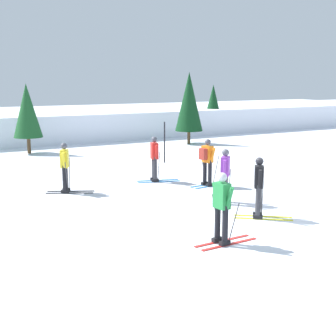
{
  "coord_description": "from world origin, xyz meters",
  "views": [
    {
      "loc": [
        -8.36,
        -9.72,
        3.8
      ],
      "look_at": [
        -0.79,
        3.86,
        0.9
      ],
      "focal_mm": 50.88,
      "sensor_mm": 36.0,
      "label": 1
    }
  ],
  "objects_px": {
    "skier_purple": "(225,175)",
    "skier_green": "(222,206)",
    "trail_marker_pole": "(165,142)",
    "conifer_far_centre": "(213,105)",
    "conifer_far_right": "(27,111)",
    "skier_red": "(155,158)",
    "skier_orange": "(207,160)",
    "skier_black": "(259,186)",
    "skier_yellow": "(65,166)",
    "conifer_far_left": "(189,102)"
  },
  "relations": [
    {
      "from": "skier_yellow",
      "to": "skier_green",
      "type": "distance_m",
      "value": 7.02
    },
    {
      "from": "trail_marker_pole",
      "to": "conifer_far_centre",
      "type": "relative_size",
      "value": 0.55
    },
    {
      "from": "trail_marker_pole",
      "to": "conifer_far_right",
      "type": "distance_m",
      "value": 7.73
    },
    {
      "from": "skier_green",
      "to": "skier_orange",
      "type": "relative_size",
      "value": 1.0
    },
    {
      "from": "skier_black",
      "to": "trail_marker_pole",
      "type": "bearing_deg",
      "value": 77.52
    },
    {
      "from": "skier_orange",
      "to": "conifer_far_right",
      "type": "relative_size",
      "value": 0.47
    },
    {
      "from": "skier_purple",
      "to": "conifer_far_left",
      "type": "distance_m",
      "value": 14.13
    },
    {
      "from": "skier_red",
      "to": "conifer_far_right",
      "type": "relative_size",
      "value": 0.47
    },
    {
      "from": "skier_black",
      "to": "skier_green",
      "type": "bearing_deg",
      "value": -149.45
    },
    {
      "from": "skier_yellow",
      "to": "skier_orange",
      "type": "bearing_deg",
      "value": -17.46
    },
    {
      "from": "skier_purple",
      "to": "skier_black",
      "type": "relative_size",
      "value": 1.0
    },
    {
      "from": "skier_purple",
      "to": "conifer_far_centre",
      "type": "xyz_separation_m",
      "value": [
        11.19,
        17.03,
        1.08
      ]
    },
    {
      "from": "conifer_far_right",
      "to": "skier_orange",
      "type": "bearing_deg",
      "value": -70.87
    },
    {
      "from": "conifer_far_right",
      "to": "conifer_far_centre",
      "type": "distance_m",
      "value": 14.61
    },
    {
      "from": "trail_marker_pole",
      "to": "skier_red",
      "type": "bearing_deg",
      "value": -123.81
    },
    {
      "from": "skier_yellow",
      "to": "skier_green",
      "type": "height_order",
      "value": "same"
    },
    {
      "from": "skier_red",
      "to": "skier_green",
      "type": "relative_size",
      "value": 1.0
    },
    {
      "from": "skier_purple",
      "to": "skier_yellow",
      "type": "xyz_separation_m",
      "value": [
        -3.89,
        3.83,
        0.0
      ]
    },
    {
      "from": "skier_purple",
      "to": "conifer_far_left",
      "type": "xyz_separation_m",
      "value": [
        6.37,
        12.52,
        1.59
      ]
    },
    {
      "from": "skier_red",
      "to": "skier_orange",
      "type": "relative_size",
      "value": 1.0
    },
    {
      "from": "conifer_far_left",
      "to": "conifer_far_right",
      "type": "bearing_deg",
      "value": 175.21
    },
    {
      "from": "trail_marker_pole",
      "to": "conifer_far_centre",
      "type": "distance_m",
      "value": 13.44
    },
    {
      "from": "skier_yellow",
      "to": "skier_black",
      "type": "bearing_deg",
      "value": -55.89
    },
    {
      "from": "skier_purple",
      "to": "skier_yellow",
      "type": "distance_m",
      "value": 5.46
    },
    {
      "from": "skier_red",
      "to": "conifer_far_centre",
      "type": "height_order",
      "value": "conifer_far_centre"
    },
    {
      "from": "skier_black",
      "to": "skier_yellow",
      "type": "bearing_deg",
      "value": 124.11
    },
    {
      "from": "skier_red",
      "to": "conifer_far_right",
      "type": "bearing_deg",
      "value": 105.05
    },
    {
      "from": "skier_purple",
      "to": "conifer_far_right",
      "type": "height_order",
      "value": "conifer_far_right"
    },
    {
      "from": "skier_yellow",
      "to": "conifer_far_right",
      "type": "height_order",
      "value": "conifer_far_right"
    },
    {
      "from": "skier_orange",
      "to": "conifer_far_centre",
      "type": "distance_m",
      "value": 17.99
    },
    {
      "from": "conifer_far_left",
      "to": "skier_yellow",
      "type": "bearing_deg",
      "value": -139.73
    },
    {
      "from": "skier_black",
      "to": "trail_marker_pole",
      "type": "distance_m",
      "value": 9.34
    },
    {
      "from": "skier_orange",
      "to": "skier_yellow",
      "type": "bearing_deg",
      "value": 162.54
    },
    {
      "from": "skier_black",
      "to": "skier_orange",
      "type": "bearing_deg",
      "value": 76.24
    },
    {
      "from": "skier_purple",
      "to": "skier_green",
      "type": "bearing_deg",
      "value": -127.08
    },
    {
      "from": "skier_yellow",
      "to": "conifer_far_centre",
      "type": "relative_size",
      "value": 0.5
    },
    {
      "from": "conifer_far_right",
      "to": "skier_black",
      "type": "bearing_deg",
      "value": -79.42
    },
    {
      "from": "skier_red",
      "to": "conifer_far_centre",
      "type": "xyz_separation_m",
      "value": [
        11.6,
        13.1,
        1.08
      ]
    },
    {
      "from": "conifer_far_left",
      "to": "conifer_far_right",
      "type": "xyz_separation_m",
      "value": [
        -9.29,
        0.78,
        -0.28
      ]
    },
    {
      "from": "skier_purple",
      "to": "skier_green",
      "type": "distance_m",
      "value": 3.77
    },
    {
      "from": "skier_red",
      "to": "conifer_far_left",
      "type": "relative_size",
      "value": 0.4
    },
    {
      "from": "skier_black",
      "to": "conifer_far_centre",
      "type": "distance_m",
      "value": 21.94
    },
    {
      "from": "trail_marker_pole",
      "to": "skier_orange",
      "type": "bearing_deg",
      "value": -101.44
    },
    {
      "from": "conifer_far_right",
      "to": "conifer_far_centre",
      "type": "bearing_deg",
      "value": 14.83
    },
    {
      "from": "trail_marker_pole",
      "to": "conifer_far_right",
      "type": "xyz_separation_m",
      "value": [
        -4.83,
        5.91,
        1.27
      ]
    },
    {
      "from": "conifer_far_left",
      "to": "conifer_far_right",
      "type": "distance_m",
      "value": 9.33
    },
    {
      "from": "skier_purple",
      "to": "conifer_far_right",
      "type": "bearing_deg",
      "value": 102.42
    },
    {
      "from": "trail_marker_pole",
      "to": "conifer_far_left",
      "type": "height_order",
      "value": "conifer_far_left"
    },
    {
      "from": "skier_black",
      "to": "skier_yellow",
      "type": "relative_size",
      "value": 1.0
    },
    {
      "from": "skier_yellow",
      "to": "conifer_far_left",
      "type": "height_order",
      "value": "conifer_far_left"
    }
  ]
}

